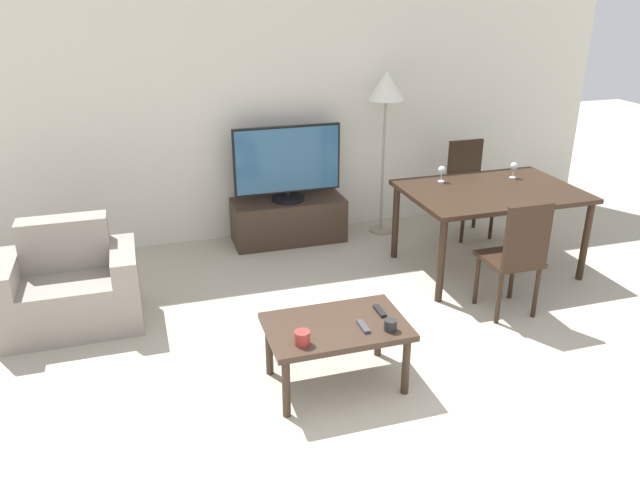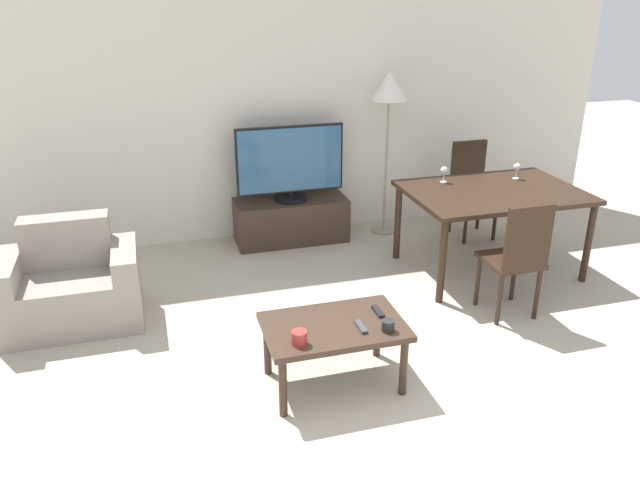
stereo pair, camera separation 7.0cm
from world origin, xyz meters
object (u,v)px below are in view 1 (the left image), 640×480
Objects in this scene: remote_primary at (380,311)px; cup_white_near at (302,338)px; floor_lamp at (386,93)px; coffee_table at (336,332)px; dining_chair_far at (468,184)px; cup_colored_far at (390,325)px; wine_glass_left at (442,171)px; dining_table at (491,197)px; tv_stand at (289,220)px; wine_glass_center at (514,167)px; armchair at (70,289)px; remote_secondary at (363,326)px; tv at (287,163)px; dining_chair_near at (517,254)px.

remote_primary is 0.62m from cup_white_near.
coffee_table is at bearing -118.32° from floor_lamp.
dining_chair_far is 11.96× the size of cup_colored_far.
wine_glass_left is (0.23, -0.79, -0.57)m from floor_lamp.
wine_glass_left is at bearing -73.49° from floor_lamp.
cup_white_near is 0.64× the size of wine_glass_left.
dining_table is at bearing 34.39° from cup_white_near.
cup_colored_far is (-0.01, -2.58, 0.26)m from tv_stand.
wine_glass_center reaches higher than cup_colored_far.
armchair reaches higher than remote_secondary.
tv is 0.70× the size of dining_table.
remote_secondary is (1.81, -1.40, 0.16)m from armchair.
wine_glass_center reaches higher than remote_secondary.
coffee_table is at bearing -145.57° from wine_glass_center.
coffee_table is 0.33m from cup_white_near.
cup_colored_far is at bearing -111.22° from floor_lamp.
wine_glass_center reaches higher than tv_stand.
dining_chair_near is 6.31× the size of remote_secondary.
armchair is 2.34m from remote_primary.
dining_chair_near is 6.48× the size of wine_glass_left.
tv_stand is at bearing 170.09° from dining_chair_far.
wine_glass_left is at bearing 46.39° from coffee_table.
dining_chair_far is (3.76, 0.80, 0.23)m from armchair.
dining_chair_near is 1.53m from remote_secondary.
dining_table is at bearing 43.06° from cup_colored_far.
dining_table is 9.89× the size of remote_primary.
tv_stand is 0.58m from tv.
tv is 2.66m from cup_white_near.
cup_white_near is 0.64× the size of wine_glass_center.
coffee_table is at bearing 150.12° from cup_colored_far.
tv_stand is 2.52m from remote_secondary.
wine_glass_left is at bearing -34.14° from tv.
cup_colored_far is (-0.02, -0.23, 0.03)m from remote_primary.
dining_chair_near is 11.96× the size of cup_colored_far.
tv_stand is 0.74× the size of dining_table.
dining_table reaches higher than cup_white_near.
remote_primary is at bearing -141.35° from dining_table.
floor_lamp is 3.12m from cup_white_near.
remote_primary is at bearing -162.81° from dining_chair_near.
wine_glass_left is at bearing 5.15° from armchair.
dining_table is at bearing 72.55° from dining_chair_near.
cup_colored_far is (-1.28, -0.62, -0.05)m from dining_chair_near.
cup_colored_far is (0.15, -0.07, 0.03)m from remote_secondary.
wine_glass_center is at bearing 37.60° from remote_primary.
dining_table is 1.57× the size of dining_chair_near.
dining_chair_far reaches higher than cup_white_near.
coffee_table is 0.35m from cup_colored_far.
remote_secondary is 1.61× the size of cup_white_near.
tv reaches higher than armchair.
tv reaches higher than coffee_table.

